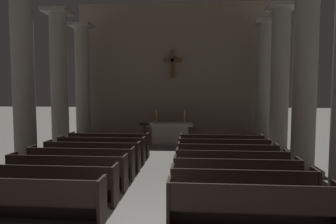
{
  "coord_description": "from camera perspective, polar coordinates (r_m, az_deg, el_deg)",
  "views": [
    {
      "loc": [
        1.09,
        -5.54,
        2.63
      ],
      "look_at": [
        0.0,
        7.65,
        1.66
      ],
      "focal_mm": 31.92,
      "sensor_mm": 36.0,
      "label": 1
    }
  ],
  "objects": [
    {
      "name": "pew_left_row_1",
      "position": [
        6.76,
        -25.56,
        -14.82
      ],
      "size": [
        3.14,
        0.5,
        0.95
      ],
      "color": "black",
      "rests_on": "ground"
    },
    {
      "name": "pew_left_row_2",
      "position": [
        7.59,
        -21.68,
        -12.6
      ],
      "size": [
        3.14,
        0.5,
        0.95
      ],
      "color": "black",
      "rests_on": "ground"
    },
    {
      "name": "pew_left_row_3",
      "position": [
        8.45,
        -18.64,
        -10.79
      ],
      "size": [
        3.14,
        0.5,
        0.95
      ],
      "color": "black",
      "rests_on": "ground"
    },
    {
      "name": "pew_left_row_4",
      "position": [
        9.35,
        -16.19,
        -9.3
      ],
      "size": [
        3.14,
        0.5,
        0.95
      ],
      "color": "black",
      "rests_on": "ground"
    },
    {
      "name": "pew_left_row_5",
      "position": [
        10.26,
        -14.19,
        -8.06
      ],
      "size": [
        3.14,
        0.5,
        0.95
      ],
      "color": "black",
      "rests_on": "ground"
    },
    {
      "name": "pew_left_row_6",
      "position": [
        11.18,
        -12.53,
        -7.01
      ],
      "size": [
        3.14,
        0.5,
        0.95
      ],
      "color": "black",
      "rests_on": "ground"
    },
    {
      "name": "pew_left_row_7",
      "position": [
        12.12,
        -11.13,
        -6.12
      ],
      "size": [
        3.14,
        0.5,
        0.95
      ],
      "color": "black",
      "rests_on": "ground"
    },
    {
      "name": "pew_right_row_1",
      "position": [
        6.01,
        15.65,
        -16.98
      ],
      "size": [
        3.14,
        0.5,
        0.95
      ],
      "color": "black",
      "rests_on": "ground"
    },
    {
      "name": "pew_right_row_2",
      "position": [
        6.93,
        14.05,
        -14.05
      ],
      "size": [
        3.14,
        0.5,
        0.95
      ],
      "color": "black",
      "rests_on": "ground"
    },
    {
      "name": "pew_right_row_3",
      "position": [
        7.87,
        12.85,
        -11.8
      ],
      "size": [
        3.14,
        0.5,
        0.95
      ],
      "color": "black",
      "rests_on": "ground"
    },
    {
      "name": "pew_right_row_4",
      "position": [
        8.82,
        11.93,
        -10.03
      ],
      "size": [
        3.14,
        0.5,
        0.95
      ],
      "color": "black",
      "rests_on": "ground"
    },
    {
      "name": "pew_right_row_5",
      "position": [
        9.78,
        11.2,
        -8.61
      ],
      "size": [
        3.14,
        0.5,
        0.95
      ],
      "color": "black",
      "rests_on": "ground"
    },
    {
      "name": "pew_right_row_6",
      "position": [
        10.75,
        10.6,
        -7.44
      ],
      "size": [
        3.14,
        0.5,
        0.95
      ],
      "color": "black",
      "rests_on": "ground"
    },
    {
      "name": "pew_right_row_7",
      "position": [
        11.72,
        10.1,
        -6.46
      ],
      "size": [
        3.14,
        0.5,
        0.95
      ],
      "color": "black",
      "rests_on": "ground"
    },
    {
      "name": "column_left_second",
      "position": [
        11.1,
        -25.86,
        5.18
      ],
      "size": [
        1.07,
        1.07,
        5.97
      ],
      "color": "gray",
      "rests_on": "ground"
    },
    {
      "name": "column_right_second",
      "position": [
        10.17,
        24.65,
        5.35
      ],
      "size": [
        1.07,
        1.07,
        5.97
      ],
      "color": "gray",
      "rests_on": "ground"
    },
    {
      "name": "column_left_third",
      "position": [
        13.48,
        -20.03,
        5.1
      ],
      "size": [
        1.07,
        1.07,
        5.97
      ],
      "color": "gray",
      "rests_on": "ground"
    },
    {
      "name": "column_right_third",
      "position": [
        12.73,
        20.53,
        5.15
      ],
      "size": [
        1.07,
        1.07,
        5.97
      ],
      "color": "gray",
      "rests_on": "ground"
    },
    {
      "name": "column_left_fourth",
      "position": [
        15.96,
        -15.99,
        5.01
      ],
      "size": [
        1.07,
        1.07,
        5.97
      ],
      "color": "gray",
      "rests_on": "ground"
    },
    {
      "name": "column_right_fourth",
      "position": [
        15.33,
        17.79,
        5.01
      ],
      "size": [
        1.07,
        1.07,
        5.97
      ],
      "color": "gray",
      "rests_on": "ground"
    },
    {
      "name": "altar",
      "position": [
        14.76,
        0.44,
        -3.97
      ],
      "size": [
        2.2,
        0.9,
        1.01
      ],
      "color": "#BCB7AD",
      "rests_on": "ground"
    },
    {
      "name": "candlestick_left",
      "position": [
        14.75,
        -2.27,
        -1.31
      ],
      "size": [
        0.16,
        0.16,
        0.65
      ],
      "color": "#B79338",
      "rests_on": "altar"
    },
    {
      "name": "candlestick_right",
      "position": [
        14.65,
        3.18,
        -1.35
      ],
      "size": [
        0.16,
        0.16,
        0.65
      ],
      "color": "#B79338",
      "rests_on": "altar"
    },
    {
      "name": "apse_with_cross",
      "position": [
        16.34,
        0.9,
        7.74
      ],
      "size": [
        10.22,
        0.43,
        7.28
      ],
      "color": "gray",
      "rests_on": "ground"
    },
    {
      "name": "lectern",
      "position": [
        13.71,
        -4.46,
        -4.56
      ],
      "size": [
        0.44,
        0.36,
        1.15
      ],
      "color": "black",
      "rests_on": "ground"
    }
  ]
}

